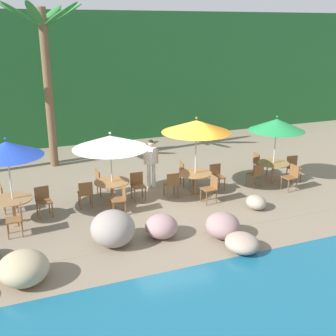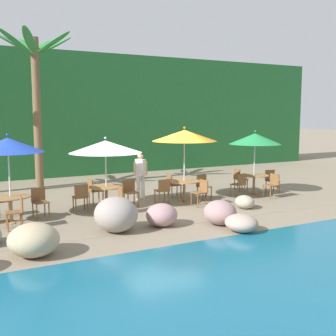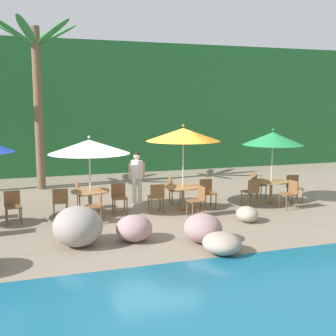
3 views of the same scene
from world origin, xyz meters
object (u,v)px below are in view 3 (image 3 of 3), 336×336
at_px(umbrella_orange, 183,135).
at_px(chair_orange_inland, 173,188).
at_px(dining_table_white, 90,195).
at_px(chair_white_right, 97,205).
at_px(chair_green_inland, 257,183).
at_px(umbrella_white, 89,147).
at_px(chair_green_seaward, 294,186).
at_px(waiter_in_white, 137,174).
at_px(chair_blue_seaward, 13,204).
at_px(chair_orange_seaward, 207,191).
at_px(chair_orange_left, 157,196).
at_px(umbrella_green, 273,139).
at_px(palm_tree_second, 37,76).
at_px(chair_orange_right, 198,199).
at_px(chair_white_seaward, 119,196).
at_px(chair_white_inland, 81,193).
at_px(chair_green_right, 290,192).
at_px(chair_green_left, 252,191).
at_px(chair_white_left, 60,201).
at_px(dining_table_green, 271,185).

bearing_deg(umbrella_orange, chair_orange_inland, 90.62).
height_order(dining_table_white, chair_white_right, chair_white_right).
bearing_deg(chair_green_inland, umbrella_white, -173.78).
bearing_deg(chair_green_seaward, waiter_in_white, 166.93).
distance_m(chair_blue_seaward, waiter_in_white, 3.90).
bearing_deg(chair_orange_seaward, chair_orange_left, -173.99).
height_order(dining_table_white, umbrella_green, umbrella_green).
xyz_separation_m(chair_orange_inland, palm_tree_second, (-3.94, 4.02, 3.71)).
xyz_separation_m(chair_orange_left, chair_orange_right, (1.02, -0.78, 0.00)).
height_order(umbrella_white, chair_white_seaward, umbrella_white).
relative_size(chair_blue_seaward, chair_orange_right, 1.00).
xyz_separation_m(chair_orange_inland, chair_orange_left, (-0.84, -0.91, 0.00)).
distance_m(chair_white_inland, chair_green_seaward, 6.89).
height_order(chair_green_right, waiter_in_white, waiter_in_white).
bearing_deg(umbrella_green, chair_orange_left, -179.57).
bearing_deg(chair_green_right, chair_green_left, 147.70).
relative_size(chair_white_inland, chair_orange_left, 1.00).
relative_size(chair_white_seaward, waiter_in_white, 0.51).
xyz_separation_m(umbrella_green, chair_green_seaward, (0.85, -0.01, -1.59)).
bearing_deg(dining_table_white, chair_blue_seaward, -176.55).
bearing_deg(chair_blue_seaward, chair_white_seaward, 3.89).
distance_m(chair_orange_left, palm_tree_second, 6.90).
height_order(chair_orange_left, waiter_in_white, waiter_in_white).
bearing_deg(dining_table_white, umbrella_white, 0.00).
bearing_deg(chair_white_right, chair_white_left, 138.29).
distance_m(chair_blue_seaward, chair_orange_inland, 4.92).
height_order(chair_blue_seaward, chair_orange_seaward, same).
xyz_separation_m(chair_green_seaward, waiter_in_white, (-5.02, 1.17, 0.47)).
xyz_separation_m(chair_green_left, waiter_in_white, (-3.34, 1.37, 0.47)).
distance_m(chair_orange_seaward, chair_orange_inland, 1.13).
height_order(umbrella_green, waiter_in_white, umbrella_green).
xyz_separation_m(chair_white_left, chair_orange_seaward, (4.46, -0.02, 0.00)).
bearing_deg(umbrella_green, chair_white_left, 178.54).
bearing_deg(chair_white_seaward, dining_table_green, -3.50).
relative_size(chair_white_seaward, chair_green_left, 1.00).
xyz_separation_m(chair_green_right, palm_tree_second, (-7.14, 5.74, 3.71)).
height_order(dining_table_green, chair_green_left, chair_green_left).
bearing_deg(dining_table_white, chair_orange_right, -19.55).
height_order(umbrella_white, chair_orange_left, umbrella_white).
relative_size(chair_green_right, palm_tree_second, 0.14).
bearing_deg(umbrella_orange, chair_white_left, 177.77).
bearing_deg(chair_blue_seaward, umbrella_white, 3.45).
bearing_deg(chair_green_left, dining_table_white, 174.92).
bearing_deg(dining_table_white, chair_white_inland, 100.75).
relative_size(chair_white_right, chair_green_left, 1.00).
bearing_deg(umbrella_orange, chair_blue_seaward, 179.17).
height_order(chair_orange_seaward, chair_orange_right, same).
relative_size(umbrella_green, palm_tree_second, 0.39).
relative_size(chair_blue_seaward, waiter_in_white, 0.51).
height_order(dining_table_white, chair_green_left, chair_green_left).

